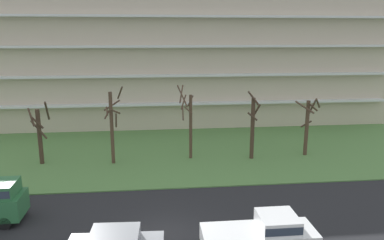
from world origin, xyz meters
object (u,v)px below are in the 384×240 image
(tree_far_left, at_px, (40,133))
(tree_right, at_px, (253,126))
(tree_left, at_px, (112,124))
(pickup_white_near_left, at_px, (264,234))
(tree_center, at_px, (189,121))
(tree_far_right, at_px, (308,124))

(tree_far_left, height_order, tree_right, tree_right)
(tree_left, relative_size, tree_right, 1.09)
(tree_right, xyz_separation_m, pickup_white_near_left, (-3.07, -13.53, -1.84))
(tree_left, height_order, tree_center, tree_left)
(tree_far_left, relative_size, tree_far_right, 1.01)
(tree_left, relative_size, pickup_white_near_left, 1.18)
(tree_center, relative_size, tree_right, 1.06)
(tree_left, distance_m, tree_far_right, 16.35)
(tree_far_left, bearing_deg, pickup_white_near_left, -44.78)
(tree_right, height_order, tree_far_right, tree_right)
(tree_right, relative_size, tree_far_right, 1.12)
(tree_far_left, distance_m, tree_right, 17.19)
(tree_far_right, distance_m, pickup_white_near_left, 16.15)
(tree_center, height_order, pickup_white_near_left, tree_center)
(tree_center, xyz_separation_m, tree_right, (5.24, -0.65, -0.44))
(tree_far_right, relative_size, pickup_white_near_left, 0.97)
(tree_far_left, bearing_deg, tree_far_right, -0.22)
(tree_center, distance_m, tree_far_right, 10.16)
(pickup_white_near_left, bearing_deg, tree_far_left, 135.01)
(tree_center, bearing_deg, tree_left, -174.52)
(tree_far_left, distance_m, tree_left, 5.81)
(tree_left, xyz_separation_m, tree_center, (6.19, 0.59, -0.01))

